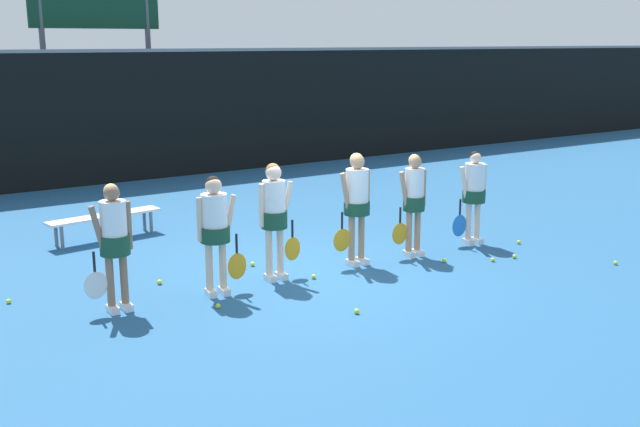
{
  "coord_description": "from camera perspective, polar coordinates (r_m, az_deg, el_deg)",
  "views": [
    {
      "loc": [
        -5.92,
        -9.09,
        3.44
      ],
      "look_at": [
        0.01,
        -0.01,
        0.92
      ],
      "focal_mm": 42.0,
      "sensor_mm": 36.0,
      "label": 1
    }
  ],
  "objects": [
    {
      "name": "tennis_ball_0",
      "position": [
        11.06,
        -0.49,
        -4.83
      ],
      "size": [
        0.07,
        0.07,
        0.07
      ],
      "primitive_type": "sphere",
      "color": "#CCE033",
      "rests_on": "ground_plane"
    },
    {
      "name": "player_1",
      "position": [
        10.23,
        -7.99,
        -0.86
      ],
      "size": [
        0.68,
        0.41,
        1.66
      ],
      "rotation": [
        0.0,
        0.0,
        -0.13
      ],
      "color": "beige",
      "rests_on": "ground_plane"
    },
    {
      "name": "tennis_ball_6",
      "position": [
        12.21,
        13.04,
        -3.45
      ],
      "size": [
        0.06,
        0.06,
        0.06
      ],
      "primitive_type": "sphere",
      "color": "#CCE033",
      "rests_on": "ground_plane"
    },
    {
      "name": "player_2",
      "position": [
        10.8,
        -3.49,
        0.2
      ],
      "size": [
        0.65,
        0.38,
        1.73
      ],
      "rotation": [
        0.0,
        0.0,
        -0.05
      ],
      "color": "beige",
      "rests_on": "ground_plane"
    },
    {
      "name": "player_4",
      "position": [
        12.09,
        7.15,
        1.25
      ],
      "size": [
        0.65,
        0.35,
        1.67
      ],
      "rotation": [
        0.0,
        0.0,
        -0.09
      ],
      "color": "tan",
      "rests_on": "ground_plane"
    },
    {
      "name": "tennis_ball_1",
      "position": [
        12.01,
        9.44,
        -3.54
      ],
      "size": [
        0.07,
        0.07,
        0.07
      ],
      "primitive_type": "sphere",
      "color": "#CCE033",
      "rests_on": "ground_plane"
    },
    {
      "name": "tennis_ball_9",
      "position": [
        11.06,
        -12.13,
        -5.13
      ],
      "size": [
        0.07,
        0.07,
        0.07
      ],
      "primitive_type": "sphere",
      "color": "#CCE033",
      "rests_on": "ground_plane"
    },
    {
      "name": "player_5",
      "position": [
        13.01,
        11.64,
        1.75
      ],
      "size": [
        0.69,
        0.39,
        1.61
      ],
      "rotation": [
        0.0,
        0.0,
        -0.13
      ],
      "color": "beige",
      "rests_on": "ground_plane"
    },
    {
      "name": "tennis_ball_10",
      "position": [
        12.47,
        14.6,
        -3.18
      ],
      "size": [
        0.07,
        0.07,
        0.07
      ],
      "primitive_type": "sphere",
      "color": "#CCE033",
      "rests_on": "ground_plane"
    },
    {
      "name": "fence_windscreen",
      "position": [
        19.0,
        -14.96,
        7.18
      ],
      "size": [
        60.0,
        0.08,
        3.23
      ],
      "color": "black",
      "rests_on": "ground_plane"
    },
    {
      "name": "tennis_ball_5",
      "position": [
        10.88,
        -22.65,
        -6.19
      ],
      "size": [
        0.07,
        0.07,
        0.07
      ],
      "primitive_type": "sphere",
      "color": "#CCE033",
      "rests_on": "ground_plane"
    },
    {
      "name": "scoreboard",
      "position": [
        20.15,
        -16.75,
        14.47
      ],
      "size": [
        3.26,
        0.15,
        5.36
      ],
      "color": "#515156",
      "rests_on": "ground_plane"
    },
    {
      "name": "tennis_ball_4",
      "position": [
        9.7,
        2.81,
        -7.45
      ],
      "size": [
        0.07,
        0.07,
        0.07
      ],
      "primitive_type": "sphere",
      "color": "#CCE033",
      "rests_on": "ground_plane"
    },
    {
      "name": "bench_courtside",
      "position": [
        13.65,
        -16.1,
        -0.34
      ],
      "size": [
        2.06,
        0.64,
        0.45
      ],
      "rotation": [
        0.0,
        0.0,
        0.14
      ],
      "color": "silver",
      "rests_on": "ground_plane"
    },
    {
      "name": "tennis_ball_2",
      "position": [
        12.61,
        21.6,
        -3.51
      ],
      "size": [
        0.07,
        0.07,
        0.07
      ],
      "primitive_type": "sphere",
      "color": "#CCE033",
      "rests_on": "ground_plane"
    },
    {
      "name": "tennis_ball_3",
      "position": [
        11.71,
        -5.16,
        -3.85
      ],
      "size": [
        0.07,
        0.07,
        0.07
      ],
      "primitive_type": "sphere",
      "color": "#CCE033",
      "rests_on": "ground_plane"
    },
    {
      "name": "tennis_ball_7",
      "position": [
        13.36,
        14.91,
        -2.12
      ],
      "size": [
        0.07,
        0.07,
        0.07
      ],
      "primitive_type": "sphere",
      "color": "#CCE033",
      "rests_on": "ground_plane"
    },
    {
      "name": "ground_plane",
      "position": [
        11.38,
        -0.07,
        -4.5
      ],
      "size": [
        140.0,
        140.0,
        0.0
      ],
      "primitive_type": "plane",
      "color": "#235684"
    },
    {
      "name": "player_0",
      "position": [
        9.87,
        -15.43,
        -1.75
      ],
      "size": [
        0.67,
        0.38,
        1.68
      ],
      "rotation": [
        0.0,
        0.0,
        0.02
      ],
      "color": "#8C664C",
      "rests_on": "ground_plane"
    },
    {
      "name": "tennis_ball_8",
      "position": [
        9.98,
        -7.77,
        -6.99
      ],
      "size": [
        0.06,
        0.06,
        0.06
      ],
      "primitive_type": "sphere",
      "color": "#CCE033",
      "rests_on": "ground_plane"
    },
    {
      "name": "player_3",
      "position": [
        11.52,
        2.8,
        1.16
      ],
      "size": [
        0.7,
        0.4,
        1.76
      ],
      "rotation": [
        0.0,
        0.0,
        0.04
      ],
      "color": "tan",
      "rests_on": "ground_plane"
    }
  ]
}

